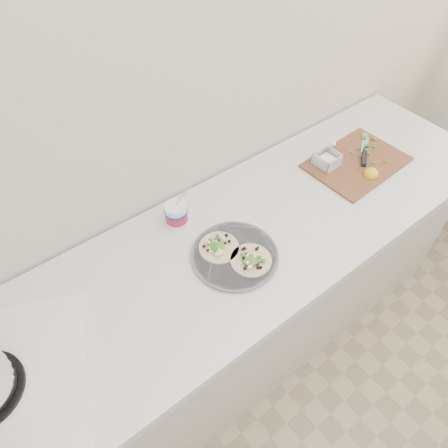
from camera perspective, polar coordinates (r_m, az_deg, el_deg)
counter at (r=1.80m, az=0.49°, el=-11.59°), size 2.44×0.66×0.90m
taco_plate at (r=1.37m, az=1.54°, el=-4.24°), size 0.30×0.30×0.04m
tub at (r=1.45m, az=-6.73°, el=1.72°), size 0.08×0.08×0.19m
cutboard at (r=1.81m, az=18.18°, el=8.69°), size 0.43×0.31×0.07m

